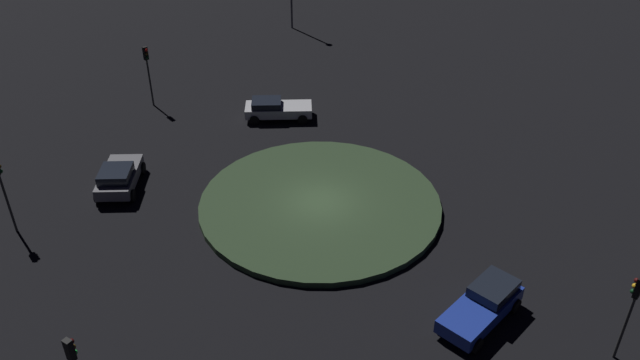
{
  "coord_description": "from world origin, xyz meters",
  "views": [
    {
      "loc": [
        3.05,
        -27.87,
        19.96
      ],
      "look_at": [
        0.0,
        0.0,
        1.69
      ],
      "focal_mm": 35.78,
      "sensor_mm": 36.0,
      "label": 1
    }
  ],
  "objects_px": {
    "car_silver": "(276,109)",
    "car_grey": "(119,177)",
    "car_blue": "(483,305)",
    "traffic_light_west": "(1,181)",
    "traffic_light_southeast": "(632,302)",
    "traffic_light_northwest": "(147,65)"
  },
  "relations": [
    {
      "from": "car_blue",
      "to": "traffic_light_west",
      "type": "height_order",
      "value": "traffic_light_west"
    },
    {
      "from": "car_grey",
      "to": "traffic_light_northwest",
      "type": "height_order",
      "value": "traffic_light_northwest"
    },
    {
      "from": "car_grey",
      "to": "car_blue",
      "type": "distance_m",
      "value": 20.72
    },
    {
      "from": "car_grey",
      "to": "traffic_light_southeast",
      "type": "height_order",
      "value": "traffic_light_southeast"
    },
    {
      "from": "car_blue",
      "to": "traffic_light_northwest",
      "type": "xyz_separation_m",
      "value": [
        -20.69,
        18.34,
        2.29
      ]
    },
    {
      "from": "car_silver",
      "to": "traffic_light_west",
      "type": "height_order",
      "value": "traffic_light_west"
    },
    {
      "from": "traffic_light_northwest",
      "to": "traffic_light_west",
      "type": "xyz_separation_m",
      "value": [
        -2.25,
        -14.7,
        0.01
      ]
    },
    {
      "from": "traffic_light_northwest",
      "to": "traffic_light_southeast",
      "type": "bearing_deg",
      "value": 2.33
    },
    {
      "from": "traffic_light_northwest",
      "to": "traffic_light_southeast",
      "type": "relative_size",
      "value": 1.03
    },
    {
      "from": "car_blue",
      "to": "traffic_light_northwest",
      "type": "distance_m",
      "value": 27.75
    },
    {
      "from": "car_blue",
      "to": "car_silver",
      "type": "xyz_separation_m",
      "value": [
        -11.83,
        17.4,
        -0.06
      ]
    },
    {
      "from": "traffic_light_west",
      "to": "car_blue",
      "type": "bearing_deg",
      "value": -23.27
    },
    {
      "from": "car_silver",
      "to": "traffic_light_west",
      "type": "bearing_deg",
      "value": -137.1
    },
    {
      "from": "car_blue",
      "to": "traffic_light_southeast",
      "type": "distance_m",
      "value": 5.76
    },
    {
      "from": "traffic_light_west",
      "to": "car_grey",
      "type": "bearing_deg",
      "value": 34.4
    },
    {
      "from": "car_silver",
      "to": "traffic_light_northwest",
      "type": "bearing_deg",
      "value": 165.78
    },
    {
      "from": "car_grey",
      "to": "traffic_light_northwest",
      "type": "xyz_separation_m",
      "value": [
        -1.58,
        10.34,
        2.26
      ]
    },
    {
      "from": "car_grey",
      "to": "traffic_light_northwest",
      "type": "bearing_deg",
      "value": 0.67
    },
    {
      "from": "traffic_light_west",
      "to": "traffic_light_southeast",
      "type": "distance_m",
      "value": 28.5
    },
    {
      "from": "car_silver",
      "to": "car_grey",
      "type": "bearing_deg",
      "value": -135.92
    },
    {
      "from": "traffic_light_southeast",
      "to": "traffic_light_northwest",
      "type": "bearing_deg",
      "value": -2.5
    },
    {
      "from": "car_blue",
      "to": "traffic_light_west",
      "type": "distance_m",
      "value": 23.34
    }
  ]
}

